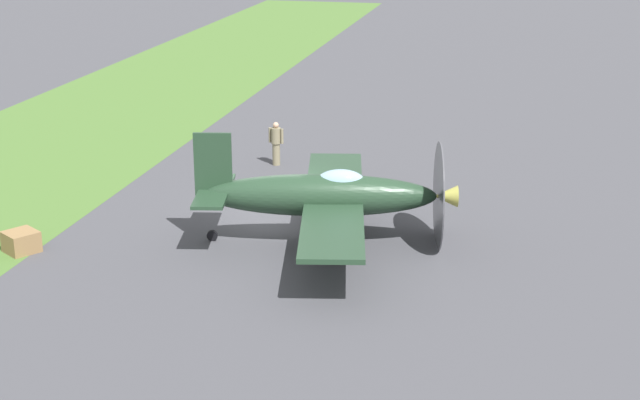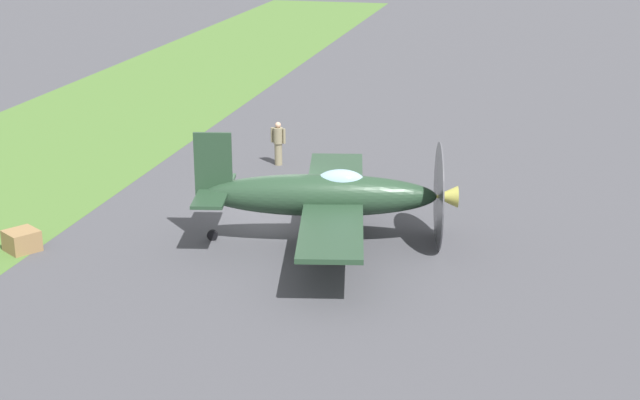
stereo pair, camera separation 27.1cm
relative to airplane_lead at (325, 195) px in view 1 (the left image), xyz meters
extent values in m
plane|color=#424247|center=(-1.30, -2.08, -1.51)|extent=(160.00, 160.00, 0.00)
ellipsoid|color=#233D28|center=(0.03, -0.16, 0.01)|extent=(2.67, 7.24, 1.30)
cube|color=#233D28|center=(-0.05, 0.25, -0.15)|extent=(10.21, 3.71, 0.15)
cube|color=#233D28|center=(0.67, -3.35, 0.95)|extent=(0.33, 1.15, 1.99)
cube|color=#233D28|center=(0.67, -3.35, 0.11)|extent=(3.47, 1.58, 0.10)
cone|color=#B7B24C|center=(-0.72, 3.59, 0.01)|extent=(0.80, 0.85, 0.67)
cylinder|color=#4C4C51|center=(-0.68, 3.38, 0.01)|extent=(3.30, 0.70, 3.35)
ellipsoid|color=#8CB2C6|center=(-0.09, 0.46, 0.46)|extent=(1.01, 1.58, 0.73)
cylinder|color=black|center=(-1.56, 0.06, -1.16)|extent=(0.37, 0.74, 0.71)
cylinder|color=black|center=(-1.56, 0.06, -0.65)|extent=(0.13, 0.13, 1.01)
cylinder|color=black|center=(1.42, 0.65, -1.16)|extent=(0.37, 0.74, 0.71)
cylinder|color=black|center=(1.42, 0.65, -0.65)|extent=(0.13, 0.13, 1.01)
cylinder|color=black|center=(0.69, -3.45, -1.35)|extent=(0.19, 0.35, 0.34)
cylinder|color=#847A5B|center=(-7.86, -3.74, -1.07)|extent=(0.30, 0.30, 0.88)
cylinder|color=#847A5B|center=(-7.86, -3.74, -0.32)|extent=(0.38, 0.38, 0.62)
sphere|color=tan|center=(-7.86, -3.74, 0.10)|extent=(0.23, 0.23, 0.23)
cylinder|color=#847A5B|center=(-7.82, -3.48, -0.32)|extent=(0.11, 0.11, 0.59)
cylinder|color=#847A5B|center=(-7.90, -3.99, -0.32)|extent=(0.11, 0.11, 0.59)
cube|color=olive|center=(2.87, -8.75, -1.19)|extent=(1.25, 1.25, 0.64)
camera|label=1|loc=(27.03, 6.03, 9.08)|focal=53.62mm
camera|label=2|loc=(26.97, 6.30, 9.08)|focal=53.62mm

